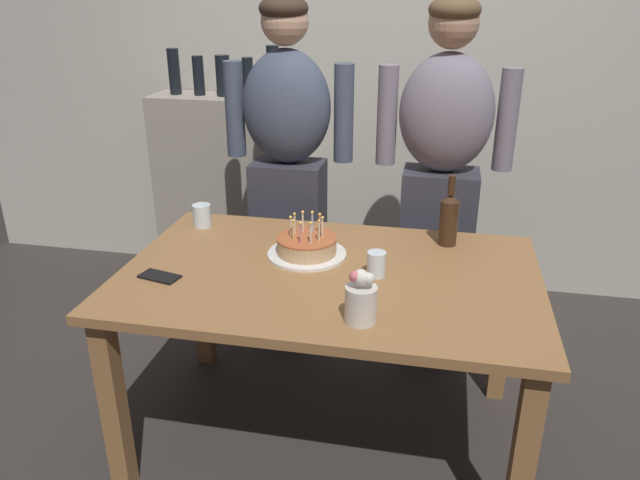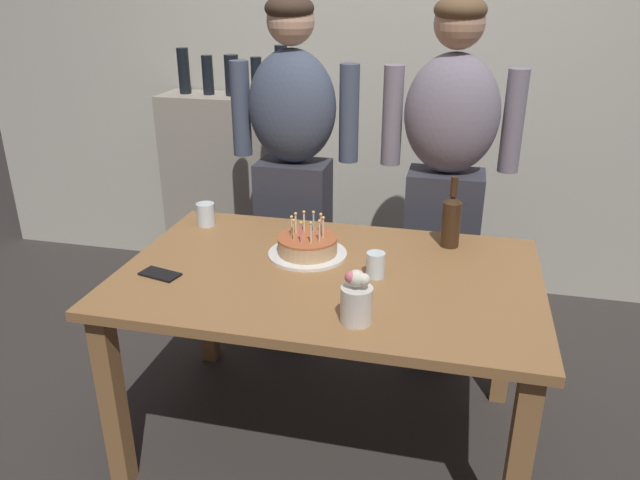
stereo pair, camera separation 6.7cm
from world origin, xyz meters
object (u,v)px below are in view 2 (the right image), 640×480
(water_glass_near, at_px, (376,264))
(person_man_bearded, at_px, (293,171))
(birthday_cake, at_px, (308,247))
(water_glass_far, at_px, (206,214))
(cell_phone, at_px, (160,274))
(person_woman_cardigan, at_px, (446,182))
(wine_bottle, at_px, (451,220))
(flower_vase, at_px, (357,299))

(water_glass_near, xyz_separation_m, person_man_bearded, (-0.51, 0.75, 0.09))
(person_man_bearded, bearing_deg, birthday_cake, 110.22)
(water_glass_far, relative_size, person_man_bearded, 0.06)
(cell_phone, height_order, person_woman_cardigan, person_woman_cardigan)
(birthday_cake, distance_m, water_glass_far, 0.55)
(water_glass_near, height_order, person_woman_cardigan, person_woman_cardigan)
(person_woman_cardigan, bearing_deg, cell_phone, 44.24)
(water_glass_far, height_order, wine_bottle, wine_bottle)
(wine_bottle, relative_size, flower_vase, 1.60)
(flower_vase, xyz_separation_m, person_woman_cardigan, (0.21, 1.08, 0.06))
(wine_bottle, xyz_separation_m, flower_vase, (-0.25, -0.67, -0.03))
(wine_bottle, bearing_deg, cell_phone, -152.81)
(birthday_cake, relative_size, water_glass_near, 3.30)
(cell_phone, bearing_deg, water_glass_far, 107.37)
(cell_phone, bearing_deg, person_man_bearded, 89.15)
(water_glass_near, bearing_deg, flower_vase, -91.69)
(water_glass_far, height_order, flower_vase, flower_vase)
(water_glass_near, bearing_deg, wine_bottle, 54.17)
(wine_bottle, distance_m, cell_phone, 1.12)
(birthday_cake, xyz_separation_m, water_glass_far, (-0.50, 0.21, 0.01))
(birthday_cake, relative_size, wine_bottle, 1.06)
(water_glass_far, distance_m, flower_vase, 1.01)
(person_man_bearded, relative_size, person_woman_cardigan, 1.00)
(water_glass_near, bearing_deg, water_glass_far, 157.55)
(person_man_bearded, bearing_deg, water_glass_near, 124.26)
(water_glass_near, height_order, water_glass_far, water_glass_far)
(birthday_cake, distance_m, wine_bottle, 0.57)
(wine_bottle, bearing_deg, water_glass_near, -125.83)
(flower_vase, bearing_deg, water_glass_near, 88.31)
(water_glass_near, xyz_separation_m, wine_bottle, (0.24, 0.34, 0.07))
(person_woman_cardigan, bearing_deg, birthday_cake, 52.90)
(water_glass_near, relative_size, cell_phone, 0.64)
(cell_phone, distance_m, person_woman_cardigan, 1.33)
(wine_bottle, distance_m, flower_vase, 0.71)
(cell_phone, bearing_deg, flower_vase, 1.38)
(birthday_cake, relative_size, person_man_bearded, 0.18)
(water_glass_far, relative_size, wine_bottle, 0.34)
(water_glass_far, bearing_deg, person_man_bearded, 57.99)
(birthday_cake, bearing_deg, cell_phone, -148.37)
(birthday_cake, xyz_separation_m, cell_phone, (-0.47, -0.29, -0.03))
(flower_vase, height_order, person_woman_cardigan, person_woman_cardigan)
(birthday_cake, xyz_separation_m, flower_vase, (0.27, -0.45, 0.04))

